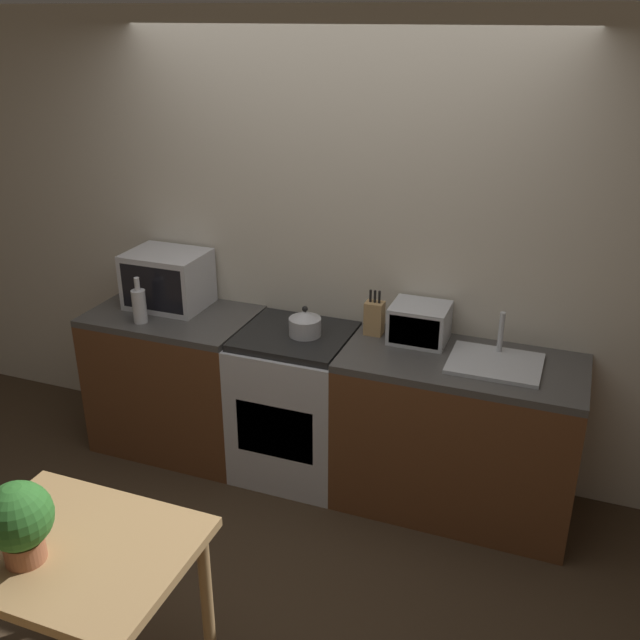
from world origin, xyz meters
TOP-DOWN VIEW (x-y plane):
  - ground_plane at (0.00, 0.00)m, footprint 16.00×16.00m
  - wall_back at (0.00, 1.22)m, footprint 10.00×0.06m
  - counter_left_run at (-0.95, 0.88)m, footprint 0.97×0.62m
  - counter_right_run at (0.80, 0.88)m, footprint 1.26×0.62m
  - stove_range at (-0.14, 0.88)m, footprint 0.63×0.62m
  - kettle at (-0.08, 0.88)m, footprint 0.18×0.18m
  - microwave at (-1.02, 0.99)m, footprint 0.46×0.36m
  - bottle at (-1.04, 0.70)m, footprint 0.08×0.08m
  - knife_block at (0.28, 1.03)m, footprint 0.10×0.08m
  - toaster_oven at (0.53, 1.03)m, footprint 0.31×0.26m
  - sink_basin at (0.97, 0.89)m, footprint 0.46×0.37m
  - dining_table at (-0.28, -0.87)m, footprint 0.85×0.67m
  - potted_plant at (-0.39, -0.99)m, footprint 0.24×0.24m

SIDE VIEW (x-z plane):
  - ground_plane at x=0.00m, z-range 0.00..0.00m
  - stove_range at x=-0.14m, z-range 0.00..0.90m
  - counter_left_run at x=-0.95m, z-range 0.00..0.90m
  - counter_right_run at x=0.80m, z-range 0.00..0.90m
  - dining_table at x=-0.28m, z-range 0.27..1.04m
  - sink_basin at x=0.97m, z-range 0.80..1.04m
  - potted_plant at x=-0.39m, z-range 0.79..1.10m
  - kettle at x=-0.08m, z-range 0.89..1.06m
  - knife_block at x=0.28m, z-range 0.87..1.13m
  - toaster_oven at x=0.53m, z-range 0.90..1.11m
  - bottle at x=-1.04m, z-range 0.87..1.14m
  - microwave at x=-1.02m, z-range 0.90..1.24m
  - wall_back at x=0.00m, z-range 0.00..2.60m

